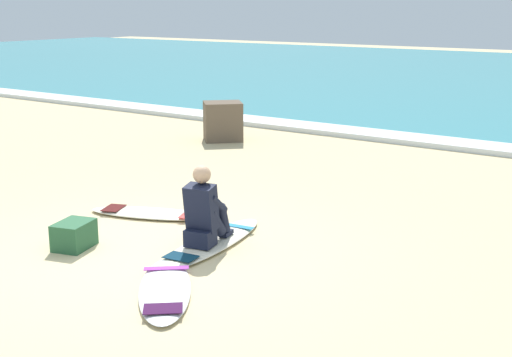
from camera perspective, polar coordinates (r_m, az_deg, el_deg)
ground_plane at (r=8.20m, az=-8.67°, el=-6.15°), size 80.00×80.00×0.00m
breaking_foam at (r=14.95m, az=13.30°, el=3.07°), size 80.00×0.90×0.11m
surfboard_main at (r=8.41m, az=-3.61°, el=-5.23°), size 0.77×2.15×0.08m
surfer_seated at (r=8.18m, az=-4.23°, el=-2.85°), size 0.48×0.75×0.95m
surfboard_spare_near at (r=9.64m, az=-8.49°, el=-2.83°), size 1.85×1.13×0.08m
surfboard_spare_far at (r=7.14m, az=-7.46°, el=-8.96°), size 1.50×1.63×0.08m
shoreline_rock at (r=14.78m, az=-2.73°, el=4.70°), size 1.03×1.02×0.81m
beach_bag at (r=8.54m, az=-14.66°, el=-4.49°), size 0.48×0.56×0.32m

